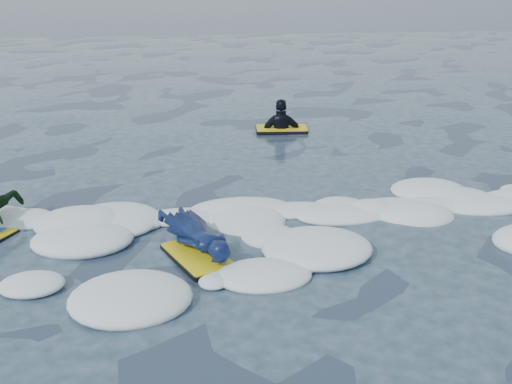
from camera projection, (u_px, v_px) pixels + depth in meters
ground at (249, 270)px, 6.94m from camera, size 120.00×120.00×0.00m
foam_band at (240, 231)px, 7.90m from camera, size 12.00×3.10×0.30m
prone_woman_unit at (197, 236)px, 7.31m from camera, size 1.05×1.56×0.37m
waiting_rider_unit at (281, 136)px, 12.38m from camera, size 1.02×0.61×1.47m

